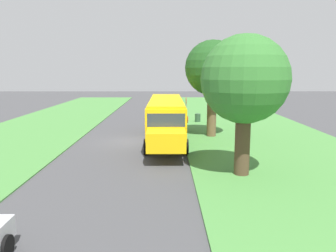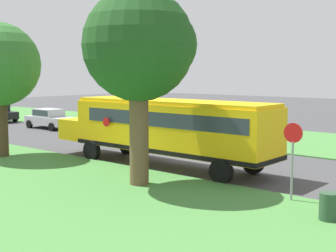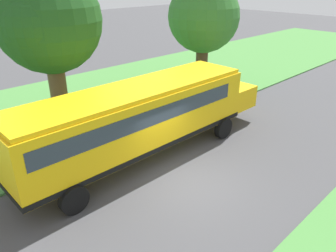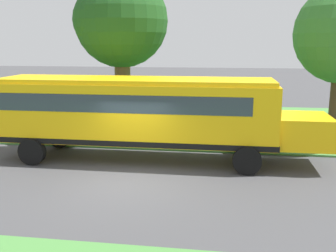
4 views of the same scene
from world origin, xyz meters
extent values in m
plane|color=#424244|center=(0.00, 0.00, 0.00)|extent=(120.00, 120.00, 0.00)
cube|color=#47843D|center=(-10.00, 0.00, 0.04)|extent=(12.00, 80.00, 0.08)
cube|color=yellow|center=(-2.68, -0.26, 1.90)|extent=(2.50, 10.50, 2.20)
cube|color=yellow|center=(-2.68, 5.94, 1.35)|extent=(2.20, 1.90, 1.10)
cube|color=yellow|center=(-2.68, -0.26, 3.08)|extent=(2.35, 10.29, 0.16)
cube|color=black|center=(-2.68, -0.26, 0.92)|extent=(2.54, 10.54, 0.20)
cube|color=#2D3842|center=(-2.68, -0.56, 2.36)|extent=(2.53, 9.24, 0.64)
cube|color=#2D3842|center=(-2.68, 4.94, 2.36)|extent=(2.25, 0.12, 0.80)
cylinder|color=red|center=(-4.11, 2.63, 2.05)|extent=(0.03, 0.44, 0.44)
cylinder|color=black|center=(-3.93, 3.94, 0.50)|extent=(0.30, 1.00, 1.00)
cylinder|color=black|center=(-1.43, 3.94, 0.50)|extent=(0.30, 1.00, 1.00)
cylinder|color=black|center=(-3.93, -3.94, 0.50)|extent=(0.30, 1.00, 1.00)
cylinder|color=black|center=(-1.43, -3.94, 0.50)|extent=(0.30, 1.00, 1.00)
cylinder|color=brown|center=(-6.30, -1.69, 1.93)|extent=(0.74, 0.74, 3.85)
sphere|color=#1E4C1C|center=(-6.30, -1.69, 5.47)|extent=(4.30, 4.30, 4.30)
sphere|color=#1E4C1C|center=(-5.74, -2.39, 5.47)|extent=(2.69, 2.69, 2.69)
sphere|color=#33702D|center=(-6.57, 7.37, 4.77)|extent=(2.76, 2.76, 2.76)
camera|label=1|loc=(-2.68, 24.08, 5.26)|focal=35.00mm
camera|label=2|loc=(-19.24, -14.18, 4.42)|focal=50.00mm
camera|label=3|loc=(6.91, -7.70, 7.10)|focal=35.00mm
camera|label=4|loc=(11.78, 3.12, 4.48)|focal=42.00mm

